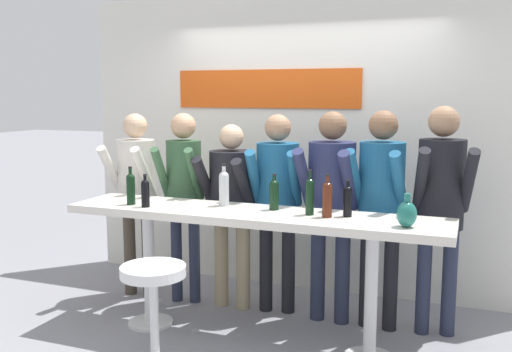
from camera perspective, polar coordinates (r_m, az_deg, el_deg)
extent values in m
plane|color=gray|center=(4.49, -0.41, -16.13)|extent=(40.00, 40.00, 0.00)
cube|color=silver|center=(5.40, 4.85, 3.34)|extent=(4.45, 0.10, 2.79)
cube|color=#DB5114|center=(5.43, 1.00, 8.71)|extent=(1.81, 0.02, 0.36)
cube|color=silver|center=(4.19, -0.43, -3.95)|extent=(2.85, 0.58, 0.06)
cylinder|color=silver|center=(4.70, -10.64, -8.75)|extent=(0.09, 0.09, 0.94)
cylinder|color=silver|center=(4.86, -10.49, -14.20)|extent=(0.36, 0.36, 0.02)
cylinder|color=silver|center=(4.09, 11.43, -11.35)|extent=(0.09, 0.09, 0.94)
cylinder|color=silver|center=(3.96, -10.12, -14.05)|extent=(0.06, 0.06, 0.67)
cylinder|color=white|center=(3.85, -10.25, -9.35)|extent=(0.43, 0.43, 0.07)
cylinder|color=#473D33|center=(5.46, -12.50, -7.38)|extent=(0.11, 0.11, 0.81)
cylinder|color=#473D33|center=(5.37, -10.75, -7.59)|extent=(0.11, 0.11, 0.81)
cylinder|color=beige|center=(5.27, -11.86, 0.10)|extent=(0.36, 0.36, 0.64)
sphere|color=#D6AD89|center=(5.23, -12.01, 4.94)|extent=(0.22, 0.22, 0.22)
cylinder|color=beige|center=(5.21, -14.25, 0.45)|extent=(0.11, 0.38, 0.49)
cylinder|color=beige|center=(5.05, -11.12, 0.31)|extent=(0.11, 0.38, 0.49)
cylinder|color=#23283D|center=(5.20, -7.94, -8.01)|extent=(0.10, 0.10, 0.81)
cylinder|color=#23283D|center=(5.15, -6.17, -8.15)|extent=(0.10, 0.10, 0.81)
cylinder|color=#335638|center=(5.02, -7.20, -0.10)|extent=(0.35, 0.35, 0.64)
sphere|color=tan|center=(4.98, -7.30, 5.01)|extent=(0.22, 0.22, 0.22)
cylinder|color=#335638|center=(4.92, -9.40, 0.23)|extent=(0.13, 0.38, 0.49)
cylinder|color=#335638|center=(4.82, -6.18, 0.13)|extent=(0.13, 0.38, 0.49)
cylinder|color=gray|center=(5.07, -3.47, -8.66)|extent=(0.12, 0.12, 0.77)
cylinder|color=gray|center=(4.98, -1.29, -8.94)|extent=(0.12, 0.12, 0.77)
cylinder|color=black|center=(4.87, -2.44, -1.03)|extent=(0.39, 0.39, 0.61)
sphere|color=#D6AD89|center=(4.82, -2.47, 3.95)|extent=(0.21, 0.21, 0.21)
cylinder|color=black|center=(4.81, -5.14, -0.64)|extent=(0.10, 0.37, 0.48)
cylinder|color=black|center=(4.65, -1.22, -0.91)|extent=(0.10, 0.37, 0.48)
cylinder|color=black|center=(4.93, 1.01, -8.85)|extent=(0.11, 0.11, 0.81)
cylinder|color=black|center=(4.90, 3.26, -8.98)|extent=(0.11, 0.11, 0.81)
cylinder|color=#19517A|center=(4.75, 2.18, -0.53)|extent=(0.40, 0.40, 0.64)
sphere|color=#9E7556|center=(4.71, 2.21, 4.86)|extent=(0.22, 0.22, 0.22)
cylinder|color=#19517A|center=(4.63, -0.20, -0.18)|extent=(0.14, 0.39, 0.49)
cylinder|color=#19517A|center=(4.57, 3.90, -0.31)|extent=(0.14, 0.39, 0.49)
cylinder|color=#23283D|center=(4.78, 6.21, -9.39)|extent=(0.12, 0.12, 0.82)
cylinder|color=#23283D|center=(4.72, 8.62, -9.64)|extent=(0.12, 0.12, 0.82)
cylinder|color=#23284C|center=(4.58, 7.58, -0.67)|extent=(0.39, 0.39, 0.65)
sphere|color=brown|center=(4.53, 7.69, 5.02)|extent=(0.22, 0.22, 0.22)
cylinder|color=#23284C|center=(4.47, 4.82, -0.23)|extent=(0.11, 0.40, 0.51)
cylinder|color=#23284C|center=(4.37, 9.24, -0.50)|extent=(0.11, 0.40, 0.51)
cylinder|color=black|center=(4.70, 11.01, -9.74)|extent=(0.11, 0.11, 0.83)
cylinder|color=black|center=(4.66, 13.32, -9.98)|extent=(0.11, 0.11, 0.83)
cylinder|color=#19517A|center=(4.51, 12.44, -0.83)|extent=(0.38, 0.38, 0.66)
sphere|color=brown|center=(4.46, 12.63, 5.00)|extent=(0.22, 0.22, 0.22)
cylinder|color=#19517A|center=(4.39, 9.86, -0.37)|extent=(0.12, 0.40, 0.51)
cylinder|color=#19517A|center=(4.31, 14.09, -0.66)|extent=(0.12, 0.40, 0.51)
cylinder|color=#23283D|center=(4.66, 16.42, -10.00)|extent=(0.11, 0.11, 0.85)
cylinder|color=#23283D|center=(4.68, 18.77, -10.00)|extent=(0.11, 0.11, 0.85)
cylinder|color=black|center=(4.50, 18.01, -0.75)|extent=(0.41, 0.41, 0.67)
sphere|color=#9E7556|center=(4.45, 18.28, 5.21)|extent=(0.23, 0.23, 0.23)
cylinder|color=black|center=(4.31, 16.17, -0.40)|extent=(0.16, 0.40, 0.51)
cylinder|color=black|center=(4.36, 20.48, -0.51)|extent=(0.16, 0.40, 0.51)
cylinder|color=black|center=(4.53, -12.41, -1.50)|extent=(0.07, 0.07, 0.21)
sphere|color=black|center=(4.51, -12.45, -0.19)|extent=(0.07, 0.07, 0.07)
cylinder|color=black|center=(4.50, -12.46, 0.27)|extent=(0.03, 0.03, 0.07)
cylinder|color=black|center=(4.50, -12.48, 0.83)|extent=(0.03, 0.03, 0.02)
cylinder|color=black|center=(4.41, -11.00, -1.92)|extent=(0.06, 0.06, 0.18)
sphere|color=black|center=(4.39, -11.03, -0.78)|extent=(0.06, 0.06, 0.06)
cylinder|color=black|center=(4.39, -11.04, -0.38)|extent=(0.02, 0.02, 0.06)
cylinder|color=black|center=(4.38, -11.05, 0.11)|extent=(0.03, 0.03, 0.01)
cylinder|color=#4C1E0F|center=(4.00, 7.14, -2.60)|extent=(0.07, 0.07, 0.21)
sphere|color=#4C1E0F|center=(3.98, 7.17, -1.08)|extent=(0.07, 0.07, 0.07)
cylinder|color=#4C1E0F|center=(3.97, 7.18, -0.54)|extent=(0.03, 0.03, 0.08)
cylinder|color=black|center=(3.97, 7.19, 0.11)|extent=(0.03, 0.03, 0.02)
cylinder|color=black|center=(4.22, 1.82, -2.14)|extent=(0.07, 0.07, 0.19)
sphere|color=black|center=(4.21, 1.83, -0.87)|extent=(0.07, 0.07, 0.07)
cylinder|color=black|center=(4.20, 1.83, -0.42)|extent=(0.03, 0.03, 0.07)
cylinder|color=black|center=(4.20, 1.83, 0.12)|extent=(0.03, 0.03, 0.01)
cylinder|color=black|center=(4.04, 9.15, -2.74)|extent=(0.06, 0.06, 0.19)
sphere|color=black|center=(4.02, 9.18, -1.45)|extent=(0.06, 0.06, 0.06)
cylinder|color=black|center=(4.02, 9.19, -0.98)|extent=(0.02, 0.02, 0.07)
cylinder|color=black|center=(4.01, 9.20, -0.43)|extent=(0.03, 0.03, 0.01)
cylinder|color=#B7BCC1|center=(4.38, -3.22, -1.52)|extent=(0.08, 0.08, 0.23)
sphere|color=#B7BCC1|center=(4.36, -3.23, -0.04)|extent=(0.08, 0.08, 0.08)
cylinder|color=#B7BCC1|center=(4.35, -3.24, 0.48)|extent=(0.03, 0.03, 0.08)
cylinder|color=black|center=(4.35, -3.24, 1.12)|extent=(0.03, 0.03, 0.02)
cylinder|color=black|center=(4.06, 5.40, -2.30)|extent=(0.06, 0.06, 0.23)
sphere|color=black|center=(4.04, 5.42, -0.71)|extent=(0.06, 0.06, 0.06)
cylinder|color=black|center=(4.03, 5.43, -0.15)|extent=(0.02, 0.02, 0.08)
cylinder|color=black|center=(4.03, 5.43, 0.54)|extent=(0.03, 0.03, 0.02)
ellipsoid|color=#1E665B|center=(3.80, 14.84, -3.72)|extent=(0.13, 0.13, 0.17)
cylinder|color=#1E665B|center=(3.78, 14.90, -2.08)|extent=(0.04, 0.04, 0.05)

